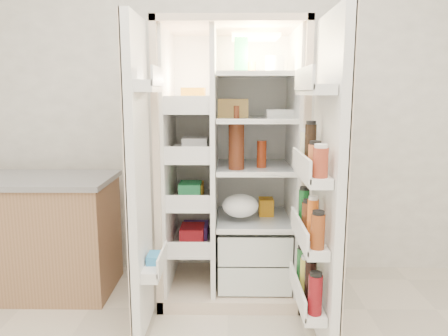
{
  "coord_description": "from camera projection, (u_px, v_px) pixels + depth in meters",
  "views": [
    {
      "loc": [
        0.01,
        -1.19,
        1.36
      ],
      "look_at": [
        -0.02,
        1.25,
        0.93
      ],
      "focal_mm": 34.0,
      "sensor_mm": 36.0,
      "label": 1
    }
  ],
  "objects": [
    {
      "name": "fridge_door",
      "position": [
        324.0,
        191.0,
        2.2
      ],
      "size": [
        0.17,
        0.58,
        1.72
      ],
      "color": "white",
      "rests_on": "floor"
    },
    {
      "name": "refrigerator",
      "position": [
        233.0,
        185.0,
        2.91
      ],
      "size": [
        0.92,
        0.7,
        1.8
      ],
      "color": "beige",
      "rests_on": "floor"
    },
    {
      "name": "kitchen_counter",
      "position": [
        33.0,
        234.0,
        2.92
      ],
      "size": [
        1.11,
        0.59,
        0.81
      ],
      "color": "#986F4C",
      "rests_on": "floor"
    },
    {
      "name": "freezer_door",
      "position": [
        139.0,
        182.0,
        2.3
      ],
      "size": [
        0.15,
        0.4,
        1.72
      ],
      "color": "white",
      "rests_on": "floor"
    },
    {
      "name": "wall_back",
      "position": [
        228.0,
        95.0,
        3.15
      ],
      "size": [
        4.0,
        0.02,
        2.7
      ],
      "primitive_type": "cube",
      "color": "white",
      "rests_on": "floor"
    }
  ]
}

